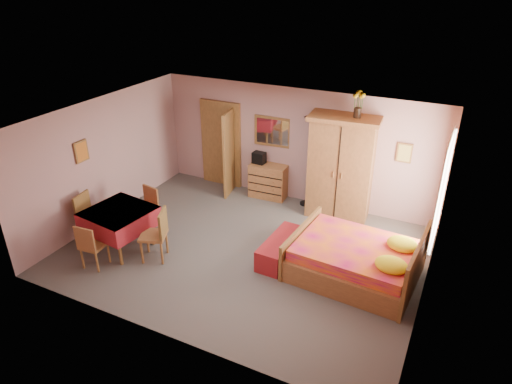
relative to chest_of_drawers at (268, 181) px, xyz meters
The scene contains 23 objects.
floor 2.39m from the chest_of_drawers, 76.31° to the right, with size 6.50×6.50×0.00m, color #635E57.
ceiling 3.22m from the chest_of_drawers, 76.31° to the right, with size 6.50×6.50×0.00m, color brown.
wall_back 1.08m from the chest_of_drawers, 20.97° to the left, with size 6.50×0.10×2.60m, color tan.
wall_front 4.90m from the chest_of_drawers, 83.36° to the right, with size 6.50×0.10×2.60m, color tan.
wall_left 3.64m from the chest_of_drawers, 139.67° to the right, with size 0.10×5.00×2.60m, color tan.
wall_right 4.53m from the chest_of_drawers, 30.99° to the right, with size 0.10×5.00×2.60m, color tan.
doorway 1.49m from the chest_of_drawers, behind, with size 1.06×0.12×2.15m, color #9E6B35.
window 4.06m from the chest_of_drawers, 16.09° to the right, with size 0.08×1.40×1.95m, color white.
picture_left 4.14m from the chest_of_drawers, 132.69° to the right, with size 0.04×0.32×0.42m, color orange.
picture_back 3.13m from the chest_of_drawers, ahead, with size 0.30×0.04×0.40m, color #D8BF59.
chest_of_drawers is the anchor object (origin of this frame).
wall_mirror 1.17m from the chest_of_drawers, 90.00° to the left, with size 0.88×0.05×0.70m, color silver.
stereo 0.59m from the chest_of_drawers, behind, with size 0.28×0.21×0.27m, color black.
floor_lamp 1.13m from the chest_of_drawers, ahead, with size 0.26×0.26×2.07m, color black.
wardrobe 1.87m from the chest_of_drawers, ahead, with size 1.43×0.74×2.24m, color #996033.
sunflower_vase 2.87m from the chest_of_drawers, ahead, with size 0.22×0.22×0.54m, color yellow.
bed 3.36m from the chest_of_drawers, 38.65° to the right, with size 2.15×1.69×1.00m, color #C91360.
bench 2.55m from the chest_of_drawers, 59.78° to the right, with size 0.46×1.25×0.42m, color maroon.
dining_table 3.60m from the chest_of_drawers, 116.58° to the right, with size 1.12×1.12×0.82m, color maroon.
chair_south 4.22m from the chest_of_drawers, 112.98° to the right, with size 0.40×0.40×0.88m, color #9A6634.
chair_north 2.96m from the chest_of_drawers, 122.88° to the right, with size 0.42×0.42×0.92m, color #A27037.
chair_west 3.96m from the chest_of_drawers, 125.12° to the right, with size 0.45×0.45×0.99m, color #A66A38.
chair_east 3.33m from the chest_of_drawers, 104.43° to the right, with size 0.46×0.46×1.00m, color #A86E39.
Camera 1 is at (3.43, -6.49, 4.92)m, focal length 32.00 mm.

